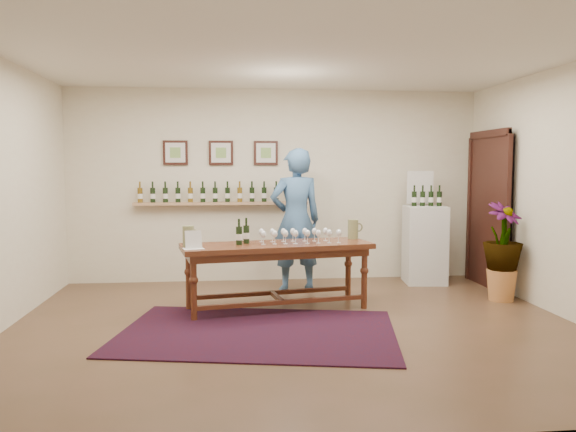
{
  "coord_description": "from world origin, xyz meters",
  "views": [
    {
      "loc": [
        -0.69,
        -5.74,
        1.68
      ],
      "look_at": [
        0.0,
        0.8,
        1.1
      ],
      "focal_mm": 35.0,
      "sensor_mm": 36.0,
      "label": 1
    }
  ],
  "objects": [
    {
      "name": "pitcher_left",
      "position": [
        -1.15,
        0.59,
        0.9
      ],
      "size": [
        0.16,
        0.16,
        0.24
      ],
      "primitive_type": null,
      "rotation": [
        0.0,
        0.0,
        0.04
      ],
      "color": "olive",
      "rests_on": "tasting_table"
    },
    {
      "name": "menu_card",
      "position": [
        -1.08,
        0.42,
        0.88
      ],
      "size": [
        0.25,
        0.21,
        0.2
      ],
      "primitive_type": "cube",
      "rotation": [
        0.0,
        0.0,
        0.26
      ],
      "color": "silver",
      "rests_on": "tasting_table"
    },
    {
      "name": "table_glasses",
      "position": [
        0.08,
        0.81,
        0.87
      ],
      "size": [
        1.21,
        0.33,
        0.17
      ],
      "primitive_type": null,
      "rotation": [
        0.0,
        0.0,
        0.04
      ],
      "color": "white",
      "rests_on": "tasting_table"
    },
    {
      "name": "potted_plant",
      "position": [
        2.71,
        0.89,
        0.62
      ],
      "size": [
        0.76,
        0.76,
        1.07
      ],
      "rotation": [
        0.0,
        0.0,
        0.47
      ],
      "color": "#C47D41",
      "rests_on": "ground"
    },
    {
      "name": "tasting_table",
      "position": [
        -0.14,
        0.75,
        0.67
      ],
      "size": [
        2.3,
        1.08,
        0.78
      ],
      "rotation": [
        0.0,
        0.0,
        0.18
      ],
      "color": "#4B2412",
      "rests_on": "ground"
    },
    {
      "name": "person",
      "position": [
        0.2,
        1.73,
        0.96
      ],
      "size": [
        0.76,
        0.56,
        1.92
      ],
      "primitive_type": "imported",
      "rotation": [
        0.0,
        0.0,
        3.29
      ],
      "color": "#3A608A",
      "rests_on": "ground"
    },
    {
      "name": "ground",
      "position": [
        0.0,
        0.0,
        0.0
      ],
      "size": [
        6.0,
        6.0,
        0.0
      ],
      "primitive_type": "plane",
      "color": "#4D3822",
      "rests_on": "ground"
    },
    {
      "name": "room_shell",
      "position": [
        2.11,
        1.86,
        1.12
      ],
      "size": [
        6.0,
        6.0,
        6.0
      ],
      "color": "beige",
      "rests_on": "ground"
    },
    {
      "name": "display_pedestal",
      "position": [
        2.12,
        2.05,
        0.56
      ],
      "size": [
        0.62,
        0.62,
        1.12
      ],
      "primitive_type": "cube",
      "rotation": [
        0.0,
        0.0,
        -0.11
      ],
      "color": "silver",
      "rests_on": "ground"
    },
    {
      "name": "table_bottles",
      "position": [
        -0.54,
        0.74,
        0.93
      ],
      "size": [
        0.31,
        0.24,
        0.3
      ],
      "primitive_type": null,
      "rotation": [
        0.0,
        0.0,
        0.33
      ],
      "color": "black",
      "rests_on": "tasting_table"
    },
    {
      "name": "pedestal_bottles",
      "position": [
        2.13,
        2.03,
        1.25
      ],
      "size": [
        0.28,
        0.1,
        0.27
      ],
      "primitive_type": null,
      "rotation": [
        0.0,
        0.0,
        -0.11
      ],
      "color": "black",
      "rests_on": "display_pedestal"
    },
    {
      "name": "rug",
      "position": [
        -0.41,
        -0.18,
        0.01
      ],
      "size": [
        3.06,
        2.33,
        0.01
      ],
      "primitive_type": "cube",
      "rotation": [
        0.0,
        0.0,
        -0.19
      ],
      "color": "#410B11",
      "rests_on": "ground"
    },
    {
      "name": "pitcher_right",
      "position": [
        0.84,
        1.08,
        0.9
      ],
      "size": [
        0.17,
        0.17,
        0.24
      ],
      "primitive_type": null,
      "rotation": [
        0.0,
        0.0,
        0.14
      ],
      "color": "olive",
      "rests_on": "tasting_table"
    },
    {
      "name": "info_sign",
      "position": [
        2.08,
        2.2,
        1.38
      ],
      "size": [
        0.38,
        0.06,
        0.53
      ],
      "primitive_type": "cube",
      "rotation": [
        0.0,
        0.0,
        -0.11
      ],
      "color": "silver",
      "rests_on": "display_pedestal"
    }
  ]
}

